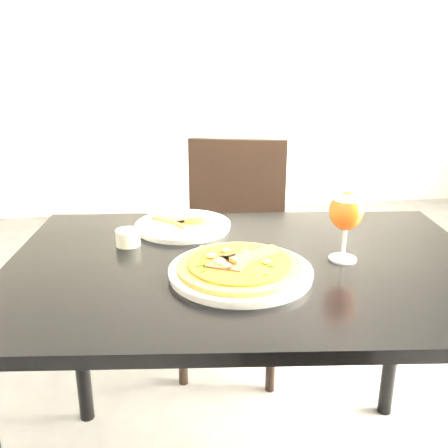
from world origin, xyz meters
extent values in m
cube|color=beige|center=(0.00, 3.00, 1.40)|extent=(5.00, 0.04, 2.80)
cube|color=black|center=(-0.10, 0.16, 0.73)|extent=(1.29, 0.94, 0.03)
cylinder|color=black|center=(-0.59, 0.56, 0.36)|extent=(0.05, 0.05, 0.72)
cylinder|color=black|center=(0.48, 0.43, 0.36)|extent=(0.05, 0.05, 0.72)
cube|color=black|center=(-0.02, 0.82, 0.45)|extent=(0.52, 0.52, 0.04)
cylinder|color=black|center=(-0.23, 0.71, 0.22)|extent=(0.04, 0.04, 0.43)
cylinder|color=black|center=(0.10, 0.61, 0.22)|extent=(0.04, 0.04, 0.43)
cylinder|color=black|center=(-0.14, 1.04, 0.22)|extent=(0.04, 0.04, 0.43)
cylinder|color=black|center=(0.19, 0.94, 0.22)|extent=(0.04, 0.04, 0.43)
cube|color=black|center=(0.03, 1.01, 0.70)|extent=(0.39, 0.14, 0.42)
cylinder|color=white|center=(-0.13, 0.08, 0.76)|extent=(0.35, 0.35, 0.02)
cylinder|color=brown|center=(-0.13, 0.07, 0.77)|extent=(0.29, 0.29, 0.01)
cylinder|color=red|center=(-0.13, 0.07, 0.78)|extent=(0.24, 0.24, 0.01)
cube|color=#452E1E|center=(-0.10, 0.07, 0.79)|extent=(0.06, 0.03, 0.00)
cube|color=#452E1E|center=(-0.12, 0.12, 0.79)|extent=(0.05, 0.06, 0.00)
cube|color=#452E1E|center=(-0.19, 0.12, 0.79)|extent=(0.06, 0.06, 0.00)
cube|color=#452E1E|center=(-0.16, 0.06, 0.79)|extent=(0.06, 0.06, 0.00)
cube|color=#452E1E|center=(-0.12, 0.03, 0.79)|extent=(0.05, 0.06, 0.00)
ellipsoid|color=#EFC74E|center=(-0.11, 0.08, 0.79)|extent=(0.03, 0.03, 0.01)
ellipsoid|color=#EFC74E|center=(-0.12, 0.15, 0.79)|extent=(0.03, 0.03, 0.01)
ellipsoid|color=#EFC74E|center=(-0.15, 0.09, 0.79)|extent=(0.03, 0.03, 0.01)
ellipsoid|color=#EFC74E|center=(-0.21, 0.07, 0.79)|extent=(0.03, 0.03, 0.01)
ellipsoid|color=#EFC74E|center=(-0.14, 0.06, 0.79)|extent=(0.03, 0.03, 0.01)
ellipsoid|color=#EFC74E|center=(-0.11, 0.00, 0.79)|extent=(0.03, 0.03, 0.01)
ellipsoid|color=#EFC74E|center=(-0.11, 0.07, 0.79)|extent=(0.03, 0.03, 0.01)
cube|color=#17420B|center=(-0.13, 0.09, 0.79)|extent=(0.01, 0.02, 0.00)
cube|color=#17420B|center=(-0.14, 0.12, 0.79)|extent=(0.01, 0.02, 0.00)
cube|color=#17420B|center=(-0.19, 0.12, 0.79)|extent=(0.02, 0.01, 0.00)
cube|color=#17420B|center=(-0.16, 0.08, 0.79)|extent=(0.02, 0.00, 0.00)
cube|color=#17420B|center=(-0.19, 0.04, 0.79)|extent=(0.02, 0.01, 0.00)
cube|color=#17420B|center=(-0.14, 0.06, 0.79)|extent=(0.01, 0.02, 0.00)
cube|color=#17420B|center=(-0.12, 0.03, 0.79)|extent=(0.01, 0.02, 0.00)
cube|color=#17420B|center=(-0.07, 0.03, 0.79)|extent=(0.02, 0.01, 0.00)
cube|color=#17420B|center=(-0.10, 0.07, 0.79)|extent=(0.02, 0.00, 0.00)
cube|color=#17420B|center=(-0.08, 0.11, 0.79)|extent=(0.02, 0.01, 0.00)
cube|color=brown|center=(-0.10, 0.10, 0.79)|extent=(0.13, 0.09, 0.01)
cylinder|color=white|center=(-0.24, 0.43, 0.76)|extent=(0.29, 0.29, 0.01)
cube|color=brown|center=(-0.27, 0.46, 0.77)|extent=(0.11, 0.10, 0.01)
cube|color=brown|center=(-0.21, 0.42, 0.77)|extent=(0.11, 0.09, 0.01)
cylinder|color=red|center=(-0.21, 0.42, 0.78)|extent=(0.05, 0.05, 0.00)
cube|color=brown|center=(-0.15, 0.24, 0.75)|extent=(0.11, 0.05, 0.01)
cylinder|color=beige|center=(-0.39, 0.32, 0.77)|extent=(0.07, 0.07, 0.04)
cylinder|color=gold|center=(-0.39, 0.32, 0.79)|extent=(0.06, 0.06, 0.01)
cylinder|color=silver|center=(0.14, 0.13, 0.75)|extent=(0.07, 0.07, 0.01)
cylinder|color=silver|center=(0.14, 0.13, 0.79)|extent=(0.01, 0.01, 0.08)
ellipsoid|color=#9F3B0F|center=(0.14, 0.13, 0.88)|extent=(0.08, 0.08, 0.10)
cylinder|color=white|center=(0.14, 0.13, 0.91)|extent=(0.07, 0.07, 0.02)
camera|label=1|loc=(-0.33, -0.97, 1.25)|focal=40.00mm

